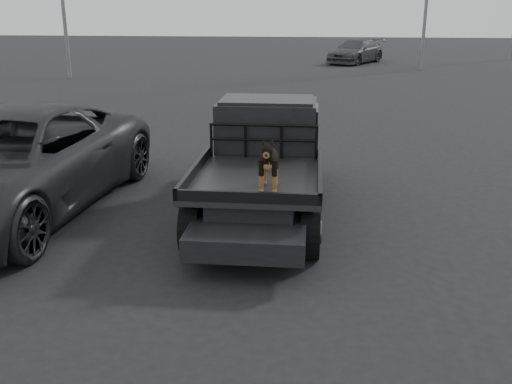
# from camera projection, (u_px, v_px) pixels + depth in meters

# --- Properties ---
(ground) EXTENTS (120.00, 120.00, 0.00)m
(ground) POSITION_uv_depth(u_px,v_px,m) (238.00, 262.00, 7.80)
(ground) COLOR black
(ground) RESTS_ON ground
(flatbed_ute) EXTENTS (2.00, 5.40, 0.92)m
(flatbed_ute) POSITION_uv_depth(u_px,v_px,m) (262.00, 187.00, 9.52)
(flatbed_ute) COLOR black
(flatbed_ute) RESTS_ON ground
(ute_cab) EXTENTS (1.72, 1.30, 0.88)m
(ute_cab) POSITION_uv_depth(u_px,v_px,m) (267.00, 123.00, 10.13)
(ute_cab) COLOR black
(ute_cab) RESTS_ON flatbed_ute
(headache_rack) EXTENTS (1.80, 0.08, 0.55)m
(headache_rack) POSITION_uv_depth(u_px,v_px,m) (263.00, 142.00, 9.48)
(headache_rack) COLOR black
(headache_rack) RESTS_ON flatbed_ute
(dog) EXTENTS (0.32, 0.60, 0.74)m
(dog) POSITION_uv_depth(u_px,v_px,m) (269.00, 162.00, 7.85)
(dog) COLOR black
(dog) RESTS_ON flatbed_ute
(parked_suv) EXTENTS (3.31, 6.42, 1.73)m
(parked_suv) POSITION_uv_depth(u_px,v_px,m) (10.00, 163.00, 9.42)
(parked_suv) COLOR #29292D
(parked_suv) RESTS_ON ground
(distant_car_b) EXTENTS (4.09, 5.19, 1.41)m
(distant_car_b) POSITION_uv_depth(u_px,v_px,m) (356.00, 51.00, 34.75)
(distant_car_b) COLOR #3F3F44
(distant_car_b) RESTS_ON ground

